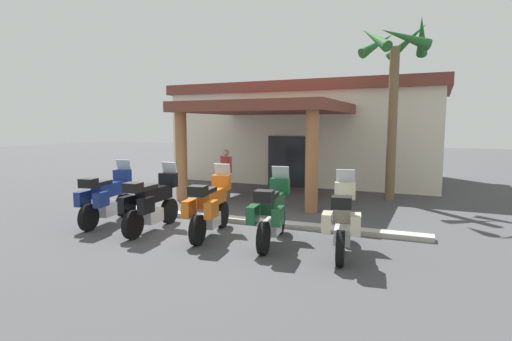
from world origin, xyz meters
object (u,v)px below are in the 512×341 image
(motorcycle_black, at_px, (151,203))
(palm_tree_near_portico, at_px, (395,68))
(motorcycle_orange, at_px, (210,206))
(pedestrian, at_px, (226,170))
(motorcycle_cream, at_px, (343,219))
(motel_building, at_px, (310,132))
(motorcycle_green, at_px, (272,212))
(motorcycle_blue, at_px, (106,197))

(motorcycle_black, xyz_separation_m, palm_tree_near_portico, (5.14, 6.36, 3.73))
(motorcycle_orange, distance_m, pedestrian, 4.87)
(palm_tree_near_portico, bearing_deg, motorcycle_cream, -94.92)
(palm_tree_near_portico, bearing_deg, pedestrian, -162.47)
(palm_tree_near_portico, bearing_deg, motorcycle_black, -128.94)
(motorcycle_cream, bearing_deg, motel_building, 10.64)
(motorcycle_orange, bearing_deg, motorcycle_black, 88.15)
(motorcycle_orange, xyz_separation_m, motorcycle_cream, (3.06, -0.14, 0.00))
(motorcycle_cream, height_order, pedestrian, pedestrian)
(motorcycle_green, xyz_separation_m, pedestrian, (-3.33, 4.56, 0.29))
(motel_building, relative_size, palm_tree_near_portico, 2.05)
(motorcycle_black, distance_m, motorcycle_green, 3.06)
(pedestrian, bearing_deg, palm_tree_near_portico, 127.42)
(motorcycle_blue, xyz_separation_m, motorcycle_cream, (6.12, -0.16, 0.00))
(motel_building, bearing_deg, motorcycle_cream, -69.82)
(motorcycle_blue, bearing_deg, motorcycle_cream, -100.00)
(motorcycle_black, height_order, motorcycle_green, same)
(motorcycle_green, bearing_deg, motorcycle_cream, -100.05)
(motorcycle_green, distance_m, motorcycle_cream, 1.53)
(motorcycle_blue, height_order, motorcycle_orange, same)
(motorcycle_blue, bearing_deg, motel_building, -22.36)
(motorcycle_black, distance_m, motorcycle_cream, 4.59)
(motel_building, xyz_separation_m, motorcycle_cream, (3.46, -10.93, -1.53))
(motel_building, bearing_deg, palm_tree_near_portico, -46.14)
(motorcycle_orange, height_order, pedestrian, pedestrian)
(motel_building, relative_size, motorcycle_cream, 5.57)
(motorcycle_blue, distance_m, motorcycle_cream, 6.13)
(motorcycle_cream, distance_m, pedestrian, 6.74)
(motorcycle_black, xyz_separation_m, motorcycle_orange, (1.53, 0.14, 0.00))
(motel_building, distance_m, motorcycle_orange, 10.91)
(motorcycle_blue, relative_size, palm_tree_near_portico, 0.37)
(motorcycle_blue, bearing_deg, pedestrian, -24.16)
(pedestrian, bearing_deg, motorcycle_blue, 4.21)
(motel_building, relative_size, pedestrian, 7.19)
(motorcycle_cream, bearing_deg, motorcycle_orange, 80.52)
(pedestrian, bearing_deg, motorcycle_cream, 66.16)
(motorcycle_blue, relative_size, motorcycle_black, 1.00)
(motorcycle_cream, bearing_deg, motorcycle_green, 79.52)
(motel_building, relative_size, motorcycle_green, 5.57)
(pedestrian, xyz_separation_m, palm_tree_near_portico, (5.41, 1.71, 3.44))
(motorcycle_orange, height_order, motorcycle_green, same)
(motorcycle_black, xyz_separation_m, pedestrian, (-0.27, 4.65, 0.29))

